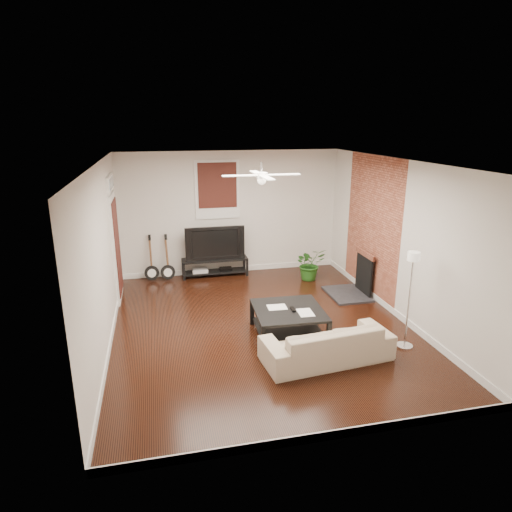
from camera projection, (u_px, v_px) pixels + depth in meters
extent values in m
cube|color=black|center=(261.00, 326.00, 7.74)|extent=(5.00, 6.00, 0.01)
cube|color=white|center=(262.00, 162.00, 6.93)|extent=(5.00, 6.00, 0.01)
cube|color=silver|center=(231.00, 213.00, 10.14)|extent=(5.00, 0.01, 2.80)
cube|color=silver|center=(329.00, 327.00, 4.54)|extent=(5.00, 0.01, 2.80)
cube|color=silver|center=(103.00, 258.00, 6.81)|extent=(0.01, 6.00, 2.80)
cube|color=silver|center=(399.00, 240.00, 7.86)|extent=(0.01, 6.00, 2.80)
cube|color=brown|center=(372.00, 227.00, 8.79)|extent=(0.02, 2.20, 2.80)
cube|color=black|center=(355.00, 273.00, 9.01)|extent=(0.80, 1.10, 0.92)
cube|color=#35140E|center=(217.00, 190.00, 9.89)|extent=(1.00, 0.06, 1.30)
cube|color=white|center=(116.00, 237.00, 8.63)|extent=(0.08, 1.00, 2.50)
cube|color=black|center=(215.00, 267.00, 10.19)|extent=(1.48, 0.40, 0.42)
imported|color=black|center=(214.00, 242.00, 10.03)|extent=(1.33, 0.17, 0.76)
cube|color=black|center=(288.00, 322.00, 7.34)|extent=(1.16, 1.16, 0.47)
imported|color=tan|center=(327.00, 343.00, 6.56)|extent=(1.99, 0.96, 0.56)
imported|color=#215919|center=(310.00, 264.00, 9.92)|extent=(0.72, 0.64, 0.73)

